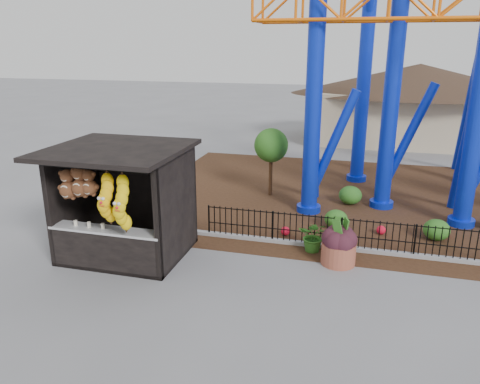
% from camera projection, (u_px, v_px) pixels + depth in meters
% --- Properties ---
extents(ground, '(120.00, 120.00, 0.00)m').
position_uv_depth(ground, '(216.00, 287.00, 11.49)').
color(ground, slate).
rests_on(ground, ground).
extents(mulch_bed, '(18.00, 12.00, 0.02)m').
position_uv_depth(mulch_bed, '(381.00, 200.00, 17.84)').
color(mulch_bed, '#331E11').
rests_on(mulch_bed, ground).
extents(curb, '(18.00, 0.18, 0.12)m').
position_uv_depth(curb, '(383.00, 252.00, 13.23)').
color(curb, gray).
rests_on(curb, ground).
extents(prize_booth, '(3.50, 3.40, 3.12)m').
position_uv_depth(prize_booth, '(120.00, 205.00, 12.60)').
color(prize_booth, black).
rests_on(prize_booth, ground).
extents(picket_fence, '(12.20, 0.06, 1.00)m').
position_uv_depth(picket_fence, '(419.00, 242.00, 12.87)').
color(picket_fence, black).
rests_on(picket_fence, ground).
extents(roller_coaster, '(11.00, 6.37, 10.82)m').
position_uv_depth(roller_coaster, '(432.00, 21.00, 15.82)').
color(roller_coaster, '#0B27C8').
rests_on(roller_coaster, ground).
extents(terracotta_planter, '(0.98, 0.98, 0.60)m').
position_uv_depth(terracotta_planter, '(338.00, 253.00, 12.61)').
color(terracotta_planter, '#994C37').
rests_on(terracotta_planter, ground).
extents(planter_foliage, '(0.70, 0.70, 0.64)m').
position_uv_depth(planter_foliage, '(340.00, 232.00, 12.42)').
color(planter_foliage, '#32141D').
rests_on(planter_foliage, terracotta_planter).
extents(potted_plant, '(0.90, 0.80, 0.94)m').
position_uv_depth(potted_plant, '(314.00, 236.00, 13.31)').
color(potted_plant, '#1D581A').
rests_on(potted_plant, ground).
extents(landscaping, '(8.72, 4.15, 0.67)m').
position_uv_depth(landscaping, '(399.00, 216.00, 15.34)').
color(landscaping, '#275B1A').
rests_on(landscaping, mulch_bed).
extents(pavilion, '(15.00, 15.00, 4.80)m').
position_uv_depth(pavilion, '(418.00, 91.00, 27.45)').
color(pavilion, '#BFAD8C').
rests_on(pavilion, ground).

